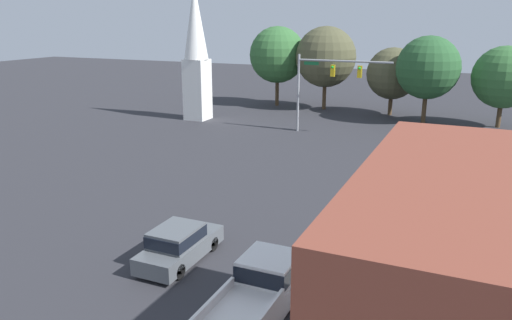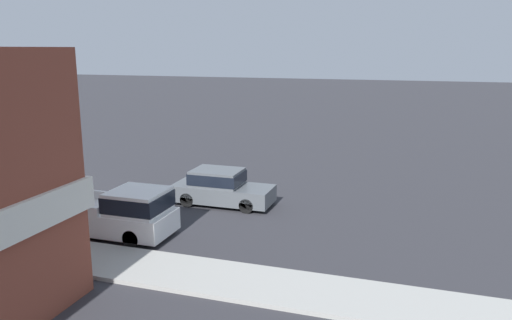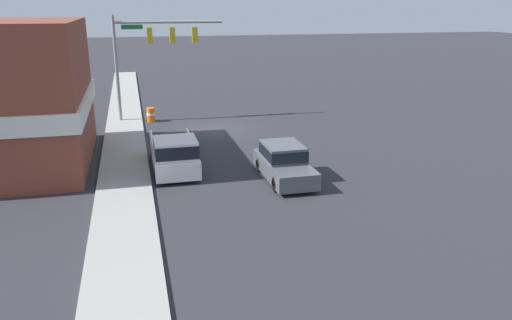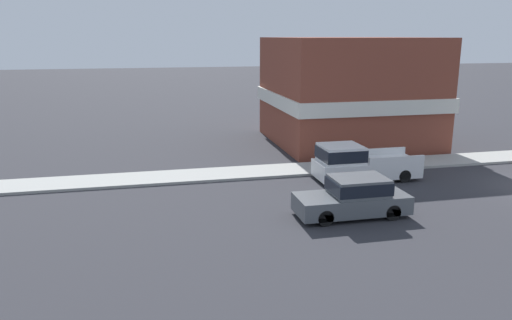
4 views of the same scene
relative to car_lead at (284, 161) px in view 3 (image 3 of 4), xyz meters
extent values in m
plane|color=#2D2D33|center=(1.60, -10.25, -0.85)|extent=(200.00, 200.00, 0.00)
cube|color=#9E9E99|center=(7.30, -10.25, -0.78)|extent=(2.40, 60.00, 0.14)
cylinder|color=gray|center=(7.55, -14.11, 2.75)|extent=(0.22, 0.22, 7.20)
cylinder|color=gray|center=(3.90, -14.11, 5.85)|extent=(7.31, 0.18, 0.18)
cube|color=gold|center=(5.22, -14.11, 4.99)|extent=(0.36, 0.36, 1.05)
sphere|color=yellow|center=(5.22, -14.31, 5.30)|extent=(0.22, 0.22, 0.22)
cube|color=gold|center=(3.70, -14.11, 4.99)|extent=(0.36, 0.36, 1.05)
sphere|color=yellow|center=(3.70, -14.31, 5.30)|extent=(0.22, 0.22, 0.22)
cube|color=gold|center=(2.17, -14.11, 4.99)|extent=(0.36, 0.36, 1.05)
sphere|color=yellow|center=(2.17, -14.31, 5.30)|extent=(0.22, 0.22, 0.22)
cube|color=#196B38|center=(6.35, -14.11, 5.56)|extent=(1.40, 0.04, 0.30)
cylinder|color=black|center=(-0.83, 1.55, -0.52)|extent=(0.22, 0.66, 0.66)
cylinder|color=black|center=(0.83, 1.55, -0.52)|extent=(0.22, 0.66, 0.66)
cylinder|color=black|center=(-0.83, -1.32, -0.52)|extent=(0.22, 0.66, 0.66)
cylinder|color=black|center=(0.83, -1.32, -0.52)|extent=(0.22, 0.66, 0.66)
cube|color=#51565B|center=(0.00, 0.12, -0.30)|extent=(1.87, 4.64, 0.74)
cube|color=#51565B|center=(0.00, -0.16, 0.44)|extent=(1.72, 2.23, 0.73)
cube|color=black|center=(0.00, -0.16, 0.44)|extent=(1.74, 2.32, 0.51)
cylinder|color=black|center=(3.95, -1.17, -0.52)|extent=(0.22, 0.66, 0.66)
cylinder|color=black|center=(5.79, -1.17, -0.52)|extent=(0.22, 0.66, 0.66)
cylinder|color=black|center=(3.95, -4.48, -0.52)|extent=(0.22, 0.66, 0.66)
cylinder|color=black|center=(5.79, -4.48, -0.52)|extent=(0.22, 0.66, 0.66)
cube|color=white|center=(4.87, -2.83, -0.24)|extent=(2.05, 5.34, 0.85)
cube|color=white|center=(4.87, -1.37, 0.61)|extent=(1.95, 2.03, 0.86)
cube|color=black|center=(4.87, -1.37, 0.61)|extent=(1.97, 2.11, 0.60)
cube|color=white|center=(3.90, -3.99, 0.36)|extent=(0.12, 3.01, 0.35)
cube|color=white|center=(5.84, -3.99, 0.36)|extent=(0.12, 3.01, 0.35)
cylinder|color=orange|center=(5.50, -13.65, -0.36)|extent=(0.55, 0.55, 0.98)
cylinder|color=white|center=(5.50, -13.65, -0.31)|extent=(0.56, 0.56, 0.18)
camera|label=1|loc=(11.24, -16.85, 9.50)|focal=35.00mm
camera|label=2|loc=(20.64, 8.47, 6.25)|focal=35.00mm
camera|label=3|loc=(6.64, 21.22, 7.03)|focal=35.00mm
camera|label=4|loc=(-18.13, 8.29, 6.41)|focal=35.00mm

